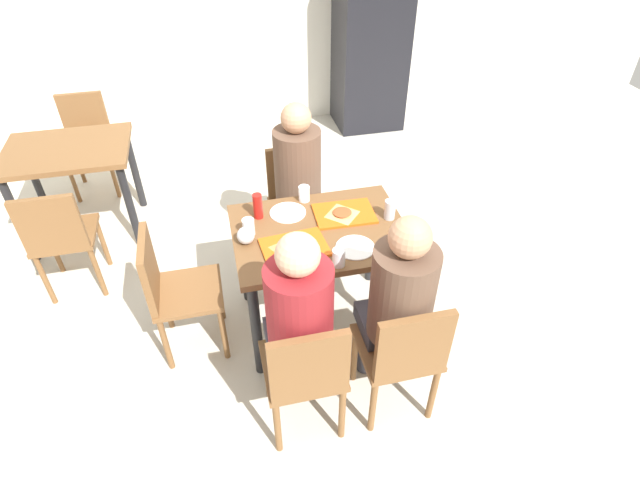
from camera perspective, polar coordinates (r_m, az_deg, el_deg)
ground_plane at (r=3.44m, az=0.00°, el=-9.12°), size 10.00×10.00×0.02m
main_table at (r=2.99m, az=0.00°, el=-0.60°), size 1.02×0.76×0.76m
chair_near_left at (r=2.54m, az=-1.65°, el=-14.69°), size 0.40×0.40×0.86m
chair_near_right at (r=2.64m, az=9.43°, el=-12.46°), size 0.40×0.40×0.86m
chair_far_side at (r=3.68m, az=-2.76°, el=4.94°), size 0.40×0.40×0.86m
chair_left_end at (r=3.06m, az=-16.53°, el=-5.13°), size 0.40×0.40×0.86m
person_in_red at (r=2.44m, az=-2.45°, el=-8.64°), size 0.32×0.42×1.27m
person_in_brown_jacket at (r=2.55m, az=8.88°, el=-6.61°), size 0.32×0.42×1.27m
person_far_side at (r=3.43m, az=-2.42°, el=7.11°), size 0.32×0.42×1.27m
tray_red_near at (r=2.78m, az=-2.93°, el=-0.82°), size 0.38×0.29×0.02m
tray_red_far at (r=3.04m, az=2.77°, el=3.03°), size 0.37×0.27×0.02m
paper_plate_center at (r=3.06m, az=-3.69°, el=3.14°), size 0.22×0.22×0.01m
paper_plate_near_edge at (r=2.79m, az=4.03°, el=-0.85°), size 0.22×0.22×0.01m
pizza_slice_a at (r=2.76m, az=-3.48°, el=-0.85°), size 0.21×0.20×0.02m
pizza_slice_b at (r=3.01m, az=2.55°, el=3.08°), size 0.17×0.17×0.02m
plastic_cup_a at (r=3.14m, az=-1.82°, el=5.30°), size 0.07×0.07×0.10m
plastic_cup_b at (r=2.65m, az=2.15°, el=-2.00°), size 0.07×0.07×0.10m
plastic_cup_c at (r=2.89m, az=-8.13°, el=1.49°), size 0.07×0.07×0.10m
soda_can at (r=3.01m, az=7.95°, el=3.45°), size 0.07×0.07×0.12m
condiment_bottle at (r=3.00m, az=-7.09°, el=3.85°), size 0.06×0.06×0.16m
foil_bundle at (r=2.83m, az=-8.45°, el=0.51°), size 0.10×0.10×0.10m
drink_fridge at (r=5.63m, az=5.80°, el=21.99°), size 0.70×0.60×1.90m
background_table at (r=4.27m, az=-26.51°, el=7.80°), size 0.90×0.70×0.76m
background_chair_near at (r=3.72m, az=-27.46°, el=0.50°), size 0.40×0.40×0.86m
background_chair_far at (r=4.96m, az=-24.94°, el=10.70°), size 0.40×0.40×0.86m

